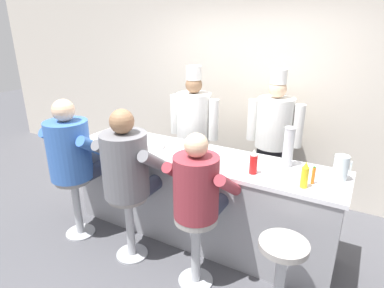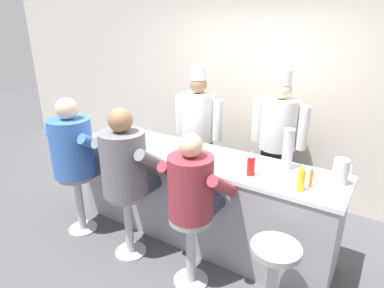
{
  "view_description": "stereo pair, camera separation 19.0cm",
  "coord_description": "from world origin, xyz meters",
  "px_view_note": "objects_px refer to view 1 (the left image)",
  "views": [
    {
      "loc": [
        1.45,
        -2.37,
        2.23
      ],
      "look_at": [
        -0.06,
        0.31,
        1.09
      ],
      "focal_mm": 30.0,
      "sensor_mm": 36.0,
      "label": 1
    },
    {
      "loc": [
        1.61,
        -2.27,
        2.23
      ],
      "look_at": [
        -0.06,
        0.31,
        1.09
      ],
      "focal_mm": 30.0,
      "sensor_mm": 36.0,
      "label": 2
    }
  ],
  "objects_px": {
    "cook_in_whites_near": "(194,128)",
    "breakfast_plate": "(134,145)",
    "diner_seated_grey": "(128,168)",
    "cereal_bowl": "(157,145)",
    "coffee_mug_white": "(189,148)",
    "cook_in_whites_far": "(273,134)",
    "ketchup_bottle_red": "(253,162)",
    "water_pitcher_clear": "(341,168)",
    "diner_seated_blue": "(72,153)",
    "mustard_bottle_yellow": "(305,176)",
    "empty_stool_round": "(281,268)",
    "diner_seated_maroon": "(198,192)",
    "hot_sauce_bottle_orange": "(313,175)",
    "cup_stack_steel": "(288,147)"
  },
  "relations": [
    {
      "from": "cook_in_whites_near",
      "to": "cook_in_whites_far",
      "type": "relative_size",
      "value": 1.0
    },
    {
      "from": "water_pitcher_clear",
      "to": "cereal_bowl",
      "type": "xyz_separation_m",
      "value": [
        -1.83,
        -0.14,
        -0.08
      ]
    },
    {
      "from": "mustard_bottle_yellow",
      "to": "water_pitcher_clear",
      "type": "height_order",
      "value": "mustard_bottle_yellow"
    },
    {
      "from": "cereal_bowl",
      "to": "cook_in_whites_far",
      "type": "height_order",
      "value": "cook_in_whites_far"
    },
    {
      "from": "cup_stack_steel",
      "to": "coffee_mug_white",
      "type": "bearing_deg",
      "value": -172.32
    },
    {
      "from": "diner_seated_maroon",
      "to": "cook_in_whites_far",
      "type": "bearing_deg",
      "value": 84.44
    },
    {
      "from": "coffee_mug_white",
      "to": "diner_seated_maroon",
      "type": "distance_m",
      "value": 0.79
    },
    {
      "from": "diner_seated_blue",
      "to": "cook_in_whites_near",
      "type": "distance_m",
      "value": 1.55
    },
    {
      "from": "mustard_bottle_yellow",
      "to": "empty_stool_round",
      "type": "xyz_separation_m",
      "value": [
        -0.02,
        -0.45,
        -0.6
      ]
    },
    {
      "from": "coffee_mug_white",
      "to": "cup_stack_steel",
      "type": "distance_m",
      "value": 1.01
    },
    {
      "from": "water_pitcher_clear",
      "to": "breakfast_plate",
      "type": "distance_m",
      "value": 2.1
    },
    {
      "from": "diner_seated_blue",
      "to": "empty_stool_round",
      "type": "xyz_separation_m",
      "value": [
        2.25,
        -0.04,
        -0.5
      ]
    },
    {
      "from": "breakfast_plate",
      "to": "cook_in_whites_near",
      "type": "bearing_deg",
      "value": 73.95
    },
    {
      "from": "diner_seated_grey",
      "to": "diner_seated_blue",
      "type": "bearing_deg",
      "value": 179.97
    },
    {
      "from": "coffee_mug_white",
      "to": "cook_in_whites_far",
      "type": "height_order",
      "value": "cook_in_whites_far"
    },
    {
      "from": "diner_seated_blue",
      "to": "cook_in_whites_near",
      "type": "height_order",
      "value": "cook_in_whites_near"
    },
    {
      "from": "breakfast_plate",
      "to": "empty_stool_round",
      "type": "bearing_deg",
      "value": -15.99
    },
    {
      "from": "breakfast_plate",
      "to": "cup_stack_steel",
      "type": "bearing_deg",
      "value": 10.01
    },
    {
      "from": "cook_in_whites_near",
      "to": "water_pitcher_clear",
      "type": "bearing_deg",
      "value": -20.49
    },
    {
      "from": "diner_seated_maroon",
      "to": "cook_in_whites_near",
      "type": "height_order",
      "value": "cook_in_whites_near"
    },
    {
      "from": "cup_stack_steel",
      "to": "diner_seated_blue",
      "type": "relative_size",
      "value": 0.25
    },
    {
      "from": "diner_seated_grey",
      "to": "cook_in_whites_far",
      "type": "relative_size",
      "value": 0.88
    },
    {
      "from": "cup_stack_steel",
      "to": "diner_seated_grey",
      "type": "relative_size",
      "value": 0.25
    },
    {
      "from": "water_pitcher_clear",
      "to": "diner_seated_maroon",
      "type": "height_order",
      "value": "diner_seated_maroon"
    },
    {
      "from": "cook_in_whites_far",
      "to": "cereal_bowl",
      "type": "bearing_deg",
      "value": -132.21
    },
    {
      "from": "ketchup_bottle_red",
      "to": "cereal_bowl",
      "type": "xyz_separation_m",
      "value": [
        -1.13,
        0.12,
        -0.08
      ]
    },
    {
      "from": "coffee_mug_white",
      "to": "diner_seated_maroon",
      "type": "xyz_separation_m",
      "value": [
        0.45,
        -0.64,
        -0.09
      ]
    },
    {
      "from": "coffee_mug_white",
      "to": "ketchup_bottle_red",
      "type": "bearing_deg",
      "value": -13.13
    },
    {
      "from": "mustard_bottle_yellow",
      "to": "diner_seated_grey",
      "type": "relative_size",
      "value": 0.15
    },
    {
      "from": "cook_in_whites_near",
      "to": "diner_seated_blue",
      "type": "bearing_deg",
      "value": -116.04
    },
    {
      "from": "hot_sauce_bottle_orange",
      "to": "cook_in_whites_far",
      "type": "relative_size",
      "value": 0.09
    },
    {
      "from": "hot_sauce_bottle_orange",
      "to": "cup_stack_steel",
      "type": "xyz_separation_m",
      "value": [
        -0.28,
        0.26,
        0.12
      ]
    },
    {
      "from": "diner_seated_grey",
      "to": "cereal_bowl",
      "type": "bearing_deg",
      "value": 97.09
    },
    {
      "from": "ketchup_bottle_red",
      "to": "water_pitcher_clear",
      "type": "height_order",
      "value": "ketchup_bottle_red"
    },
    {
      "from": "water_pitcher_clear",
      "to": "coffee_mug_white",
      "type": "height_order",
      "value": "water_pitcher_clear"
    },
    {
      "from": "hot_sauce_bottle_orange",
      "to": "cup_stack_steel",
      "type": "height_order",
      "value": "cup_stack_steel"
    },
    {
      "from": "ketchup_bottle_red",
      "to": "water_pitcher_clear",
      "type": "relative_size",
      "value": 1.06
    },
    {
      "from": "cook_in_whites_near",
      "to": "breakfast_plate",
      "type": "bearing_deg",
      "value": -106.05
    },
    {
      "from": "ketchup_bottle_red",
      "to": "diner_seated_maroon",
      "type": "bearing_deg",
      "value": -123.89
    },
    {
      "from": "ketchup_bottle_red",
      "to": "diner_seated_blue",
      "type": "height_order",
      "value": "diner_seated_blue"
    },
    {
      "from": "water_pitcher_clear",
      "to": "empty_stool_round",
      "type": "distance_m",
      "value": 1.0
    },
    {
      "from": "cup_stack_steel",
      "to": "diner_seated_grey",
      "type": "height_order",
      "value": "diner_seated_grey"
    },
    {
      "from": "coffee_mug_white",
      "to": "diner_seated_blue",
      "type": "bearing_deg",
      "value": -148.64
    },
    {
      "from": "water_pitcher_clear",
      "to": "diner_seated_blue",
      "type": "height_order",
      "value": "diner_seated_blue"
    },
    {
      "from": "mustard_bottle_yellow",
      "to": "diner_seated_grey",
      "type": "xyz_separation_m",
      "value": [
        -1.52,
        -0.41,
        -0.11
      ]
    },
    {
      "from": "coffee_mug_white",
      "to": "cook_in_whites_far",
      "type": "bearing_deg",
      "value": 59.02
    },
    {
      "from": "diner_seated_maroon",
      "to": "water_pitcher_clear",
      "type": "bearing_deg",
      "value": 35.48
    },
    {
      "from": "ketchup_bottle_red",
      "to": "coffee_mug_white",
      "type": "xyz_separation_m",
      "value": [
        -0.76,
        0.18,
        -0.07
      ]
    },
    {
      "from": "cup_stack_steel",
      "to": "diner_seated_maroon",
      "type": "relative_size",
      "value": 0.27
    },
    {
      "from": "water_pitcher_clear",
      "to": "coffee_mug_white",
      "type": "distance_m",
      "value": 1.46
    }
  ]
}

